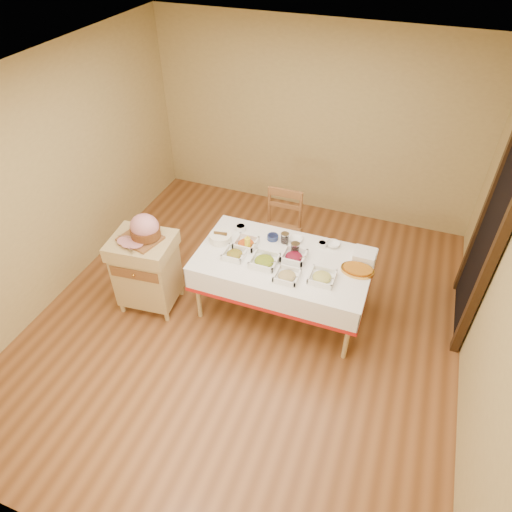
% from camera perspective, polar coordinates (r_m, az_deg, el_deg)
% --- Properties ---
extents(room_shell, '(5.00, 5.00, 5.00)m').
position_cam_1_polar(room_shell, '(4.29, -1.34, 3.69)').
color(room_shell, brown).
rests_on(room_shell, ground).
extents(doorway, '(0.09, 1.10, 2.20)m').
position_cam_1_polar(doorway, '(5.01, 27.08, 2.01)').
color(doorway, black).
rests_on(doorway, ground).
extents(dining_table, '(1.82, 1.02, 0.76)m').
position_cam_1_polar(dining_table, '(4.88, 3.36, -1.76)').
color(dining_table, tan).
rests_on(dining_table, ground).
extents(butcher_cart, '(0.70, 0.61, 0.92)m').
position_cam_1_polar(butcher_cart, '(5.15, -13.54, -1.50)').
color(butcher_cart, tan).
rests_on(butcher_cart, ground).
extents(dining_chair, '(0.47, 0.45, 1.02)m').
position_cam_1_polar(dining_chair, '(5.54, 3.06, 3.14)').
color(dining_chair, brown).
rests_on(dining_chair, ground).
extents(ham_on_board, '(0.43, 0.41, 0.29)m').
position_cam_1_polar(ham_on_board, '(4.83, -13.81, 3.26)').
color(ham_on_board, brown).
rests_on(ham_on_board, butcher_cart).
extents(serving_dish_a, '(0.23, 0.22, 0.10)m').
position_cam_1_polar(serving_dish_a, '(4.78, -2.69, 0.26)').
color(serving_dish_a, white).
rests_on(serving_dish_a, dining_table).
extents(serving_dish_b, '(0.27, 0.27, 0.11)m').
position_cam_1_polar(serving_dish_b, '(4.68, 1.05, -0.61)').
color(serving_dish_b, white).
rests_on(serving_dish_b, dining_table).
extents(serving_dish_c, '(0.24, 0.24, 0.10)m').
position_cam_1_polar(serving_dish_c, '(4.53, 3.89, -2.49)').
color(serving_dish_c, white).
rests_on(serving_dish_c, dining_table).
extents(serving_dish_d, '(0.25, 0.25, 0.09)m').
position_cam_1_polar(serving_dish_d, '(4.55, 8.26, -2.63)').
color(serving_dish_d, white).
rests_on(serving_dish_d, dining_table).
extents(serving_dish_e, '(0.24, 0.23, 0.11)m').
position_cam_1_polar(serving_dish_e, '(4.91, -1.27, 1.59)').
color(serving_dish_e, white).
rests_on(serving_dish_e, dining_table).
extents(serving_dish_f, '(0.25, 0.24, 0.12)m').
position_cam_1_polar(serving_dish_f, '(4.75, 4.77, -0.06)').
color(serving_dish_f, white).
rests_on(serving_dish_f, dining_table).
extents(small_bowl_left, '(0.12, 0.12, 0.05)m').
position_cam_1_polar(small_bowl_left, '(5.15, -1.93, 3.58)').
color(small_bowl_left, white).
rests_on(small_bowl_left, dining_table).
extents(small_bowl_mid, '(0.12, 0.12, 0.05)m').
position_cam_1_polar(small_bowl_mid, '(5.01, 2.11, 2.39)').
color(small_bowl_mid, navy).
rests_on(small_bowl_mid, dining_table).
extents(small_bowl_right, '(0.10, 0.10, 0.05)m').
position_cam_1_polar(small_bowl_right, '(4.96, 8.28, 1.50)').
color(small_bowl_right, white).
rests_on(small_bowl_right, dining_table).
extents(bowl_white_imported, '(0.16, 0.16, 0.04)m').
position_cam_1_polar(bowl_white_imported, '(5.01, 5.05, 2.11)').
color(bowl_white_imported, white).
rests_on(bowl_white_imported, dining_table).
extents(bowl_small_imported, '(0.19, 0.19, 0.05)m').
position_cam_1_polar(bowl_small_imported, '(4.98, 9.62, 1.44)').
color(bowl_small_imported, white).
rests_on(bowl_small_imported, dining_table).
extents(preserve_jar_left, '(0.09, 0.09, 0.12)m').
position_cam_1_polar(preserve_jar_left, '(4.96, 3.62, 2.22)').
color(preserve_jar_left, silver).
rests_on(preserve_jar_left, dining_table).
extents(preserve_jar_right, '(0.10, 0.10, 0.12)m').
position_cam_1_polar(preserve_jar_right, '(4.82, 4.91, 0.93)').
color(preserve_jar_right, silver).
rests_on(preserve_jar_right, dining_table).
extents(mustard_bottle, '(0.06, 0.06, 0.19)m').
position_cam_1_polar(mustard_bottle, '(4.83, -1.07, 1.58)').
color(mustard_bottle, yellow).
rests_on(mustard_bottle, dining_table).
extents(bread_basket, '(0.24, 0.24, 0.11)m').
position_cam_1_polar(bread_basket, '(4.99, -4.45, 2.33)').
color(bread_basket, white).
rests_on(bread_basket, dining_table).
extents(plate_stack, '(0.22, 0.22, 0.09)m').
position_cam_1_polar(plate_stack, '(4.86, 13.42, 0.06)').
color(plate_stack, white).
rests_on(plate_stack, dining_table).
extents(brass_platter, '(0.34, 0.24, 0.04)m').
position_cam_1_polar(brass_platter, '(4.71, 12.57, -1.69)').
color(brass_platter, gold).
rests_on(brass_platter, dining_table).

